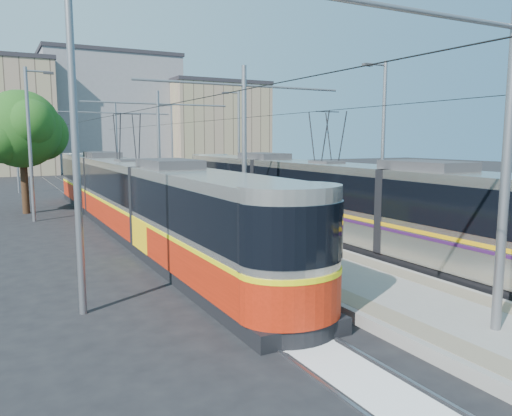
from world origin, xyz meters
TOP-DOWN VIEW (x-y plane):
  - ground at (0.00, 0.00)m, footprint 160.00×160.00m
  - platform at (0.00, 17.00)m, footprint 4.00×50.00m
  - tactile_strip_left at (-1.45, 17.00)m, footprint 0.70×50.00m
  - tactile_strip_right at (1.45, 17.00)m, footprint 0.70×50.00m
  - rails at (0.00, 17.00)m, footprint 8.71×70.00m
  - track_arrow at (-3.60, -3.00)m, footprint 1.20×5.00m
  - tram_left at (-3.60, 13.09)m, footprint 2.43×31.09m
  - tram_right at (3.60, 7.19)m, footprint 2.43×28.37m
  - catenary at (0.00, 14.15)m, footprint 9.20×70.00m
  - street_lamps at (-0.00, 21.00)m, footprint 15.18×38.22m
  - shelter at (0.28, 14.82)m, footprint 0.95×1.26m
  - tree at (-7.40, 21.53)m, footprint 4.91×4.54m
  - building_centre at (6.00, 64.00)m, footprint 18.36×14.28m
  - building_right at (20.00, 58.00)m, footprint 14.28×10.20m

SIDE VIEW (x-z plane):
  - ground at x=0.00m, z-range 0.00..0.00m
  - track_arrow at x=-3.60m, z-range 0.00..0.01m
  - rails at x=0.00m, z-range 0.00..0.03m
  - platform at x=0.00m, z-range 0.00..0.30m
  - tactile_strip_left at x=-1.45m, z-range 0.30..0.31m
  - tactile_strip_right at x=1.45m, z-range 0.30..0.31m
  - shelter at x=0.28m, z-range 0.36..2.84m
  - tram_left at x=-3.60m, z-range -1.04..4.46m
  - tram_right at x=3.60m, z-range -0.89..4.61m
  - street_lamps at x=0.00m, z-range 0.18..8.18m
  - catenary at x=0.00m, z-range 1.02..8.02m
  - tree at x=-7.40m, z-range 1.26..8.39m
  - building_right at x=20.00m, z-range 0.01..12.61m
  - building_centre at x=6.00m, z-range 0.01..16.16m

